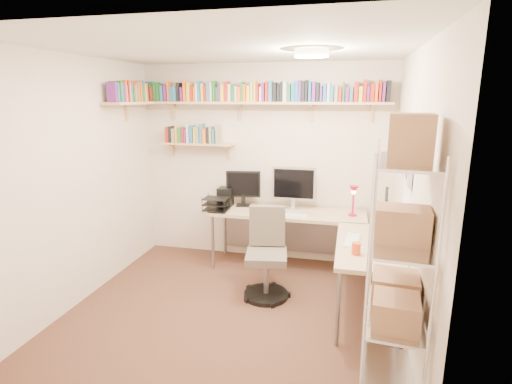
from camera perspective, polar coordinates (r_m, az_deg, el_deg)
ground at (r=4.18m, az=-3.50°, el=-16.61°), size 3.20×3.20×0.00m
room_shell at (r=3.66m, az=-3.77°, el=4.87°), size 3.24×3.04×2.52m
wall_shelves at (r=4.98m, az=-3.94°, el=12.73°), size 3.12×1.09×0.80m
corner_desk at (r=4.65m, az=5.69°, el=-3.80°), size 2.22×1.86×1.26m
office_chair at (r=4.31m, az=1.52°, el=-9.63°), size 0.51×0.51×0.96m
wire_rack at (r=2.78m, az=19.88°, el=-7.59°), size 0.45×0.81×2.00m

